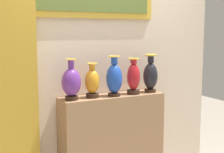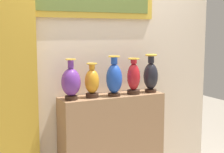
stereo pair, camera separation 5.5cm
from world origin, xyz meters
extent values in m
cube|color=#99704C|center=(0.00, 0.00, 0.49)|extent=(1.09, 0.31, 0.98)
cube|color=beige|center=(0.00, 0.21, 1.47)|extent=(2.71, 0.10, 2.94)
cube|color=gold|center=(-1.02, 0.09, 1.01)|extent=(0.55, 0.08, 2.01)
cylinder|color=#382319|center=(-0.45, -0.03, 1.00)|extent=(0.12, 0.12, 0.04)
ellipsoid|color=#6B3393|center=(-0.45, -0.03, 1.15)|extent=(0.19, 0.19, 0.26)
cylinder|color=#6B3393|center=(-0.45, -0.03, 1.33)|extent=(0.06, 0.06, 0.09)
torus|color=gold|center=(-0.45, -0.03, 1.37)|extent=(0.10, 0.10, 0.01)
cylinder|color=#382319|center=(-0.23, -0.02, 1.01)|extent=(0.12, 0.12, 0.04)
ellipsoid|color=orange|center=(-0.23, -0.02, 1.15)|extent=(0.14, 0.14, 0.24)
cylinder|color=orange|center=(-0.23, -0.02, 1.29)|extent=(0.06, 0.06, 0.06)
torus|color=gold|center=(-0.23, -0.02, 1.32)|extent=(0.11, 0.11, 0.01)
cylinder|color=#382319|center=(0.00, -0.05, 1.00)|extent=(0.13, 0.13, 0.03)
ellipsoid|color=#1E47B2|center=(0.00, -0.05, 1.16)|extent=(0.16, 0.16, 0.30)
cylinder|color=#1E47B2|center=(0.00, -0.05, 1.35)|extent=(0.07, 0.07, 0.08)
torus|color=gold|center=(0.00, -0.05, 1.39)|extent=(0.12, 0.12, 0.01)
cylinder|color=#382319|center=(0.23, -0.04, 1.01)|extent=(0.13, 0.13, 0.04)
ellipsoid|color=red|center=(0.23, -0.04, 1.17)|extent=(0.13, 0.13, 0.28)
cylinder|color=red|center=(0.23, -0.04, 1.33)|extent=(0.07, 0.07, 0.05)
torus|color=gold|center=(0.23, -0.04, 1.35)|extent=(0.12, 0.12, 0.01)
cylinder|color=#382319|center=(0.45, -0.03, 1.00)|extent=(0.12, 0.12, 0.03)
ellipsoid|color=black|center=(0.45, -0.03, 1.16)|extent=(0.16, 0.16, 0.28)
cylinder|color=black|center=(0.45, -0.03, 1.34)|extent=(0.07, 0.07, 0.08)
torus|color=gold|center=(0.45, -0.03, 1.38)|extent=(0.13, 0.13, 0.02)
camera|label=1|loc=(-1.51, -2.94, 1.63)|focal=52.57mm
camera|label=2|loc=(-1.46, -2.97, 1.63)|focal=52.57mm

